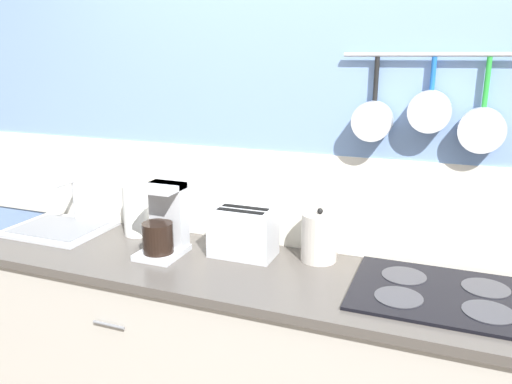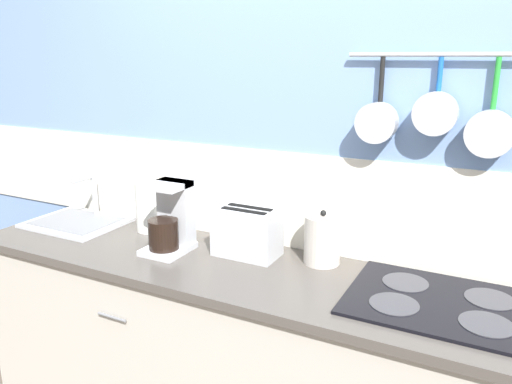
{
  "view_description": "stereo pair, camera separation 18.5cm",
  "coord_description": "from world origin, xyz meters",
  "px_view_note": "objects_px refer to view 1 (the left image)",
  "views": [
    {
      "loc": [
        0.37,
        -1.66,
        1.72
      ],
      "look_at": [
        -0.29,
        0.0,
        1.24
      ],
      "focal_mm": 35.0,
      "sensor_mm": 36.0,
      "label": 1
    },
    {
      "loc": [
        0.53,
        -1.59,
        1.72
      ],
      "look_at": [
        -0.29,
        0.0,
        1.24
      ],
      "focal_mm": 35.0,
      "sensor_mm": 36.0,
      "label": 2
    }
  ],
  "objects_px": {
    "paper_towel_roll": "(136,210)",
    "toaster": "(243,233)",
    "kettle": "(319,237)",
    "coffee_maker": "(164,225)"
  },
  "relations": [
    {
      "from": "paper_towel_roll",
      "to": "toaster",
      "type": "bearing_deg",
      "value": -5.64
    },
    {
      "from": "coffee_maker",
      "to": "kettle",
      "type": "height_order",
      "value": "coffee_maker"
    },
    {
      "from": "paper_towel_roll",
      "to": "toaster",
      "type": "height_order",
      "value": "paper_towel_roll"
    },
    {
      "from": "toaster",
      "to": "kettle",
      "type": "distance_m",
      "value": 0.31
    },
    {
      "from": "paper_towel_roll",
      "to": "kettle",
      "type": "height_order",
      "value": "paper_towel_roll"
    },
    {
      "from": "toaster",
      "to": "kettle",
      "type": "bearing_deg",
      "value": 12.47
    },
    {
      "from": "paper_towel_roll",
      "to": "coffee_maker",
      "type": "xyz_separation_m",
      "value": [
        0.24,
        -0.15,
        0.01
      ]
    },
    {
      "from": "coffee_maker",
      "to": "kettle",
      "type": "distance_m",
      "value": 0.64
    },
    {
      "from": "paper_towel_roll",
      "to": "kettle",
      "type": "distance_m",
      "value": 0.86
    },
    {
      "from": "toaster",
      "to": "kettle",
      "type": "height_order",
      "value": "kettle"
    }
  ]
}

